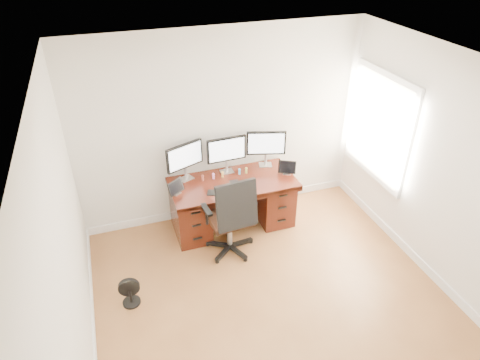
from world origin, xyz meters
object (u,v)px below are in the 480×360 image
object	(u,v)px
desk	(232,201)
floor_fan	(130,292)
monitor_center	(227,151)
office_chair	(231,228)
keyboard	(232,187)

from	to	relation	value
desk	floor_fan	xyz separation A→B (m)	(-1.56, -1.03, -0.23)
desk	monitor_center	bearing A→B (deg)	89.99
floor_fan	monitor_center	bearing A→B (deg)	44.31
office_chair	monitor_center	bearing A→B (deg)	71.16
desk	floor_fan	world-z (taller)	desk
keyboard	floor_fan	bearing A→B (deg)	-166.02
office_chair	keyboard	bearing A→B (deg)	64.35
keyboard	desk	bearing A→B (deg)	57.62
monitor_center	office_chair	bearing A→B (deg)	-106.01
office_chair	keyboard	size ratio (longest dim) A/B	4.34
floor_fan	monitor_center	size ratio (longest dim) A/B	0.64
desk	office_chair	xyz separation A→B (m)	(-0.20, -0.55, -0.02)
desk	floor_fan	bearing A→B (deg)	-146.61
office_chair	desk	bearing A→B (deg)	65.57
desk	keyboard	world-z (taller)	keyboard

